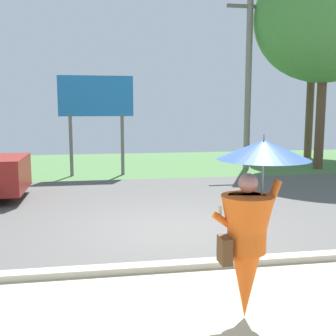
{
  "coord_description": "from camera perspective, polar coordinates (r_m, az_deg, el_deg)",
  "views": [
    {
      "loc": [
        -1.42,
        -7.95,
        2.43
      ],
      "look_at": [
        0.11,
        1.0,
        1.1
      ],
      "focal_mm": 44.86,
      "sensor_mm": 36.0,
      "label": 1
    }
  ],
  "objects": [
    {
      "name": "monk_pedestrian",
      "position": [
        4.86,
        11.15,
        -7.53
      ],
      "size": [
        1.09,
        1.03,
        2.13
      ],
      "rotation": [
        0.0,
        0.0,
        -0.15
      ],
      "color": "#E55B19",
      "rests_on": "ground_plane"
    },
    {
      "name": "utility_pole",
      "position": [
        16.73,
        10.86,
        12.01
      ],
      "size": [
        1.8,
        0.24,
        6.75
      ],
      "color": "gray",
      "rests_on": "ground_plane"
    },
    {
      "name": "tree_right_mid",
      "position": [
        21.72,
        19.17,
        17.44
      ],
      "size": [
        5.13,
        5.13,
        8.39
      ],
      "color": "brown",
      "rests_on": "ground_plane"
    },
    {
      "name": "ground_plane",
      "position": [
        11.27,
        -2.25,
        -4.39
      ],
      "size": [
        40.0,
        22.0,
        0.2
      ],
      "color": "#565451"
    },
    {
      "name": "roadside_billboard",
      "position": [
        15.04,
        -9.75,
        8.66
      ],
      "size": [
        2.6,
        0.12,
        3.5
      ],
      "color": "slate",
      "rests_on": "ground_plane"
    },
    {
      "name": "tree_left_far",
      "position": [
        17.81,
        20.62,
        18.59
      ],
      "size": [
        5.35,
        5.35,
        8.21
      ],
      "color": "brown",
      "rests_on": "ground_plane"
    }
  ]
}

